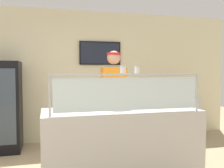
# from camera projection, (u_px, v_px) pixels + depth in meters

# --- Properties ---
(ground_plane) EXTENTS (12.00, 12.00, 0.00)m
(ground_plane) POSITION_uv_depth(u_px,v_px,m) (109.00, 164.00, 3.87)
(ground_plane) COLOR tan
(ground_plane) RESTS_ON ground
(shop_rear_unit) EXTENTS (6.39, 0.13, 2.70)m
(shop_rear_unit) POSITION_uv_depth(u_px,v_px,m) (91.00, 75.00, 5.32)
(shop_rear_unit) COLOR beige
(shop_rear_unit) RESTS_ON ground
(serving_counter) EXTENTS (1.99, 0.75, 0.95)m
(serving_counter) POSITION_uv_depth(u_px,v_px,m) (121.00, 146.00, 3.24)
(serving_counter) COLOR #BCB7B2
(serving_counter) RESTS_ON ground
(sneeze_guard) EXTENTS (1.81, 0.06, 0.47)m
(sneeze_guard) POSITION_uv_depth(u_px,v_px,m) (129.00, 89.00, 2.90)
(sneeze_guard) COLOR #B2B5BC
(sneeze_guard) RESTS_ON serving_counter
(pizza_tray) EXTENTS (0.43, 0.43, 0.04)m
(pizza_tray) POSITION_uv_depth(u_px,v_px,m) (117.00, 108.00, 3.26)
(pizza_tray) COLOR #9EA0A8
(pizza_tray) RESTS_ON serving_counter
(pizza_server) EXTENTS (0.12, 0.29, 0.01)m
(pizza_server) POSITION_uv_depth(u_px,v_px,m) (118.00, 106.00, 3.24)
(pizza_server) COLOR #ADAFB7
(pizza_server) RESTS_ON pizza_tray
(parmesan_shaker) EXTENTS (0.07, 0.07, 0.09)m
(parmesan_shaker) POSITION_uv_depth(u_px,v_px,m) (123.00, 70.00, 2.87)
(parmesan_shaker) COLOR white
(parmesan_shaker) RESTS_ON sneeze_guard
(pepper_flake_shaker) EXTENTS (0.06, 0.06, 0.09)m
(pepper_flake_shaker) POSITION_uv_depth(u_px,v_px,m) (137.00, 70.00, 2.91)
(pepper_flake_shaker) COLOR white
(pepper_flake_shaker) RESTS_ON sneeze_guard
(worker_figure) EXTENTS (0.41, 0.50, 1.76)m
(worker_figure) POSITION_uv_depth(u_px,v_px,m) (114.00, 99.00, 3.91)
(worker_figure) COLOR #23232D
(worker_figure) RESTS_ON ground
(drink_fridge) EXTENTS (0.72, 0.65, 1.62)m
(drink_fridge) POSITION_uv_depth(u_px,v_px,m) (0.00, 107.00, 4.47)
(drink_fridge) COLOR black
(drink_fridge) RESTS_ON ground
(prep_shelf) EXTENTS (0.70, 0.55, 0.89)m
(prep_shelf) POSITION_uv_depth(u_px,v_px,m) (178.00, 118.00, 5.35)
(prep_shelf) COLOR #B7BABF
(prep_shelf) RESTS_ON ground
(pizza_box_stack) EXTENTS (0.47, 0.46, 0.18)m
(pizza_box_stack) POSITION_uv_depth(u_px,v_px,m) (179.00, 93.00, 5.32)
(pizza_box_stack) COLOR tan
(pizza_box_stack) RESTS_ON prep_shelf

